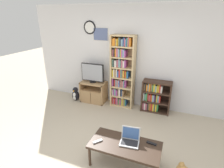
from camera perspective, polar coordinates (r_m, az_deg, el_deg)
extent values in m
plane|color=#BCAD93|center=(3.26, -6.20, -23.82)|extent=(18.00, 18.00, 0.00)
cube|color=silver|center=(4.56, 6.45, 8.50)|extent=(5.68, 0.06, 2.60)
torus|color=black|center=(4.85, -7.31, 17.84)|extent=(0.35, 0.04, 0.35)
cylinder|color=white|center=(4.85, -7.31, 17.84)|extent=(0.29, 0.02, 0.29)
cube|color=silver|center=(4.72, -3.70, 15.93)|extent=(0.43, 0.01, 0.34)
cube|color=slate|center=(4.72, -3.73, 15.92)|extent=(0.39, 0.02, 0.31)
cube|color=tan|center=(5.15, -9.30, -1.93)|extent=(0.04, 0.41, 0.59)
cube|color=tan|center=(4.86, -2.43, -3.09)|extent=(0.04, 0.41, 0.59)
cube|color=tan|center=(4.89, -6.09, 0.45)|extent=(0.71, 0.41, 0.04)
cube|color=tan|center=(5.12, -5.85, -5.32)|extent=(0.71, 0.41, 0.04)
cube|color=tan|center=(4.97, -5.99, -1.88)|extent=(0.63, 0.38, 0.04)
cube|color=tan|center=(4.95, -8.58, -4.12)|extent=(0.30, 0.02, 0.32)
cube|color=tan|center=(4.82, -5.28, -4.73)|extent=(0.30, 0.02, 0.32)
cylinder|color=black|center=(4.88, -6.26, 0.85)|extent=(0.18, 0.18, 0.04)
cube|color=black|center=(4.79, -6.39, 3.80)|extent=(0.65, 0.05, 0.49)
cube|color=#9399A3|center=(4.77, -6.54, 3.71)|extent=(0.61, 0.01, 0.45)
cube|color=tan|center=(4.60, 0.15, 4.17)|extent=(0.04, 0.31, 1.89)
cube|color=tan|center=(4.44, 7.05, 3.35)|extent=(0.04, 0.31, 1.89)
cube|color=tan|center=(4.64, 4.09, 4.27)|extent=(0.61, 0.02, 1.89)
cube|color=tan|center=(4.87, 3.30, -6.67)|extent=(0.53, 0.27, 0.04)
cube|color=tan|center=(4.75, 3.36, -3.85)|extent=(0.53, 0.27, 0.04)
cube|color=tan|center=(4.65, 3.43, -0.90)|extent=(0.53, 0.27, 0.04)
cube|color=tan|center=(4.55, 3.51, 2.19)|extent=(0.53, 0.27, 0.04)
cube|color=tan|center=(4.47, 3.58, 5.39)|extent=(0.53, 0.27, 0.04)
cube|color=tan|center=(4.41, 3.66, 8.70)|extent=(0.53, 0.27, 0.04)
cube|color=tan|center=(4.36, 3.74, 12.10)|extent=(0.53, 0.27, 0.04)
cube|color=tan|center=(4.32, 3.83, 15.56)|extent=(0.53, 0.27, 0.04)
cube|color=red|center=(4.90, 0.57, -4.80)|extent=(0.02, 0.22, 0.22)
cube|color=#B75B70|center=(4.90, 0.89, -5.15)|extent=(0.03, 0.22, 0.16)
cube|color=red|center=(4.89, 1.31, -5.20)|extent=(0.04, 0.21, 0.16)
cube|color=#9E4293|center=(4.88, 1.69, -5.18)|extent=(0.02, 0.20, 0.18)
cube|color=#B75B70|center=(4.86, 2.06, -5.17)|extent=(0.04, 0.23, 0.20)
cube|color=#388947|center=(4.86, 2.50, -5.30)|extent=(0.03, 0.20, 0.18)
cube|color=#B75B70|center=(4.85, 2.94, -5.42)|extent=(0.04, 0.21, 0.17)
cube|color=#2856A8|center=(4.83, 3.33, -5.33)|extent=(0.02, 0.21, 0.20)
cube|color=gold|center=(4.82, 3.66, -5.32)|extent=(0.04, 0.22, 0.22)
cube|color=#93704C|center=(4.81, 4.15, -5.50)|extent=(0.04, 0.21, 0.20)
cube|color=#388947|center=(4.81, 4.53, -5.63)|extent=(0.02, 0.21, 0.19)
cube|color=#2856A8|center=(4.80, 4.82, -5.60)|extent=(0.02, 0.21, 0.20)
cube|color=white|center=(4.80, 0.57, -2.28)|extent=(0.02, 0.22, 0.16)
cube|color=#9E4293|center=(4.78, 0.95, -2.15)|extent=(0.04, 0.21, 0.19)
cube|color=#5B9389|center=(4.77, 1.40, -2.25)|extent=(0.04, 0.23, 0.19)
cube|color=#9E4293|center=(4.75, 1.89, -2.46)|extent=(0.04, 0.25, 0.17)
cube|color=#93704C|center=(4.74, 2.42, -2.26)|extent=(0.04, 0.20, 0.21)
cube|color=white|center=(4.73, 2.84, -2.42)|extent=(0.04, 0.24, 0.20)
cube|color=#232328|center=(4.73, 3.29, -2.65)|extent=(0.03, 0.22, 0.17)
cube|color=#2856A8|center=(4.71, 3.61, -2.58)|extent=(0.02, 0.22, 0.19)
cube|color=#93704C|center=(4.71, 3.93, -2.74)|extent=(0.04, 0.24, 0.17)
cube|color=#9E4293|center=(4.69, 0.65, 0.95)|extent=(0.03, 0.23, 0.21)
cube|color=#232328|center=(4.68, 1.05, 0.97)|extent=(0.02, 0.19, 0.22)
cube|color=red|center=(4.68, 1.35, 0.71)|extent=(0.03, 0.21, 0.18)
cube|color=#5B9389|center=(4.66, 1.76, 0.67)|extent=(0.04, 0.21, 0.18)
cube|color=#B75B70|center=(4.65, 2.10, 0.62)|extent=(0.02, 0.23, 0.19)
cube|color=white|center=(4.65, 2.43, 0.51)|extent=(0.03, 0.20, 0.17)
cube|color=#2856A8|center=(4.64, 2.68, 0.43)|extent=(0.02, 0.24, 0.17)
cube|color=#B75B70|center=(4.63, 3.05, 0.58)|extent=(0.03, 0.20, 0.20)
cube|color=#93704C|center=(4.62, 3.41, 0.59)|extent=(0.02, 0.22, 0.21)
cube|color=#B75B70|center=(4.62, 3.82, 0.30)|extent=(0.04, 0.21, 0.17)
cube|color=#5B9389|center=(4.60, 4.20, 0.35)|extent=(0.02, 0.23, 0.19)
cube|color=#9E4293|center=(4.59, 4.64, 0.49)|extent=(0.04, 0.21, 0.22)
cube|color=gold|center=(4.60, 0.70, 3.87)|extent=(0.04, 0.24, 0.18)
cube|color=white|center=(4.58, 1.09, 3.99)|extent=(0.02, 0.25, 0.21)
cube|color=#93704C|center=(4.58, 1.49, 3.78)|extent=(0.04, 0.25, 0.19)
cube|color=white|center=(4.56, 1.94, 3.92)|extent=(0.03, 0.24, 0.22)
cube|color=#2856A8|center=(4.56, 2.39, 3.58)|extent=(0.04, 0.22, 0.17)
cube|color=red|center=(4.54, 2.86, 3.80)|extent=(0.04, 0.24, 0.21)
cube|color=#5B9389|center=(4.53, 3.35, 3.76)|extent=(0.04, 0.22, 0.21)
cube|color=#B75B70|center=(4.53, 3.79, 3.74)|extent=(0.03, 0.19, 0.21)
cube|color=gold|center=(4.51, 4.16, 3.47)|extent=(0.03, 0.24, 0.19)
cube|color=red|center=(4.51, 4.56, 3.54)|extent=(0.02, 0.21, 0.20)
cube|color=orange|center=(4.51, 4.83, 3.32)|extent=(0.02, 0.20, 0.17)
cube|color=#388947|center=(4.51, 5.08, 3.28)|extent=(0.02, 0.20, 0.17)
cube|color=#2856A8|center=(4.49, 5.43, 3.30)|extent=(0.03, 0.22, 0.18)
cube|color=#5B9389|center=(4.54, 0.78, 7.11)|extent=(0.04, 0.19, 0.19)
cube|color=#232328|center=(4.52, 1.14, 7.01)|extent=(0.02, 0.23, 0.18)
cube|color=white|center=(4.51, 1.54, 6.89)|extent=(0.04, 0.25, 0.17)
cube|color=#B75B70|center=(4.50, 2.14, 6.96)|extent=(0.04, 0.19, 0.18)
cube|color=#759EB7|center=(4.48, 2.68, 7.07)|extent=(0.04, 0.19, 0.21)
cube|color=#5B9389|center=(4.47, 3.07, 6.79)|extent=(0.03, 0.24, 0.18)
cube|color=#B75B70|center=(4.46, 3.56, 6.85)|extent=(0.04, 0.20, 0.19)
cube|color=white|center=(4.46, 4.11, 6.71)|extent=(0.04, 0.19, 0.17)
cube|color=#9E4293|center=(4.44, 4.62, 6.77)|extent=(0.04, 0.20, 0.19)
cube|color=#B75B70|center=(4.48, 0.77, 10.29)|extent=(0.04, 0.21, 0.17)
cube|color=#232328|center=(4.45, 1.16, 10.50)|extent=(0.02, 0.25, 0.21)
cube|color=orange|center=(4.45, 1.60, 10.44)|extent=(0.04, 0.22, 0.21)
cube|color=#B75B70|center=(4.43, 2.11, 10.40)|extent=(0.04, 0.24, 0.21)
cube|color=#759EB7|center=(4.42, 2.67, 10.32)|extent=(0.04, 0.24, 0.20)
cube|color=gold|center=(4.42, 3.23, 10.24)|extent=(0.04, 0.19, 0.19)
cube|color=#9E4293|center=(4.40, 3.65, 10.23)|extent=(0.03, 0.23, 0.20)
cube|color=#759EB7|center=(4.39, 4.12, 10.14)|extent=(0.04, 0.22, 0.19)
cube|color=#9E4293|center=(4.38, 4.61, 9.93)|extent=(0.04, 0.24, 0.17)
cube|color=orange|center=(4.43, 0.66, 13.59)|extent=(0.03, 0.24, 0.16)
cube|color=orange|center=(4.42, 1.12, 13.70)|extent=(0.04, 0.24, 0.18)
cube|color=#93704C|center=(4.41, 1.64, 13.62)|extent=(0.03, 0.21, 0.17)
cube|color=gold|center=(4.40, 2.02, 13.55)|extent=(0.03, 0.22, 0.17)
cube|color=orange|center=(4.40, 2.36, 13.68)|extent=(0.02, 0.19, 0.19)
cube|color=#5B9389|center=(4.39, 2.69, 13.73)|extent=(0.02, 0.20, 0.20)
cube|color=#232328|center=(4.37, 3.09, 13.68)|extent=(0.04, 0.21, 0.20)
cube|color=#759EB7|center=(4.36, 3.52, 13.42)|extent=(0.03, 0.22, 0.16)
cube|color=#759EB7|center=(4.35, 3.84, 13.50)|extent=(0.02, 0.24, 0.18)
cube|color=#2856A8|center=(4.35, 4.19, 13.68)|extent=(0.03, 0.20, 0.21)
cube|color=#B75B70|center=(4.34, 4.52, 13.56)|extent=(0.02, 0.23, 0.19)
cube|color=white|center=(4.34, 4.88, 13.35)|extent=(0.02, 0.20, 0.16)
cube|color=#2856A8|center=(4.32, 5.12, 13.51)|extent=(0.02, 0.24, 0.19)
cube|color=#388947|center=(4.31, 5.41, 13.56)|extent=(0.02, 0.24, 0.20)
cube|color=#B75B70|center=(4.31, 5.74, 13.62)|extent=(0.03, 0.24, 0.22)
cube|color=orange|center=(4.30, 6.25, 13.50)|extent=(0.04, 0.22, 0.20)
cube|color=#3D281E|center=(4.58, 10.08, -3.44)|extent=(0.04, 0.31, 0.82)
cube|color=#3D281E|center=(4.52, 18.39, -4.60)|extent=(0.04, 0.31, 0.82)
cube|color=#3D281E|center=(4.67, 14.45, -3.31)|extent=(0.70, 0.02, 0.82)
cube|color=#3D281E|center=(4.72, 13.78, -8.34)|extent=(0.63, 0.27, 0.04)
cube|color=#3D281E|center=(4.59, 14.06, -5.50)|extent=(0.63, 0.27, 0.04)
cube|color=#3D281E|center=(4.49, 14.36, -2.52)|extent=(0.63, 0.27, 0.04)
cube|color=#3D281E|center=(4.39, 14.67, 0.60)|extent=(0.63, 0.27, 0.04)
cube|color=#B75B70|center=(4.70, 10.42, -6.61)|extent=(0.04, 0.24, 0.18)
cube|color=white|center=(4.70, 10.86, -6.69)|extent=(0.03, 0.25, 0.18)
cube|color=#B75B70|center=(4.69, 11.30, -6.75)|extent=(0.04, 0.24, 0.18)
cube|color=#232328|center=(4.68, 11.73, -6.70)|extent=(0.02, 0.24, 0.20)
cube|color=#93704C|center=(4.69, 12.11, -6.75)|extent=(0.04, 0.20, 0.19)
cube|color=orange|center=(4.68, 12.54, -6.78)|extent=(0.03, 0.22, 0.20)
cube|color=red|center=(4.68, 12.99, -6.88)|extent=(0.04, 0.22, 0.20)
cube|color=gold|center=(4.67, 13.50, -6.94)|extent=(0.04, 0.24, 0.21)
cube|color=#2856A8|center=(4.67, 13.88, -6.92)|extent=(0.02, 0.20, 0.21)
cube|color=gold|center=(4.67, 14.25, -7.09)|extent=(0.04, 0.22, 0.19)
cube|color=#388947|center=(4.67, 14.73, -7.08)|extent=(0.03, 0.20, 0.20)
cube|color=white|center=(4.58, 10.53, -3.52)|extent=(0.02, 0.24, 0.22)
cube|color=#5B9389|center=(4.60, 10.96, -3.79)|extent=(0.04, 0.20, 0.17)
cube|color=#388947|center=(4.57, 11.45, -3.64)|extent=(0.03, 0.23, 0.22)
cube|color=red|center=(4.58, 11.89, -3.66)|extent=(0.03, 0.20, 0.21)
cube|color=#B75B70|center=(4.58, 12.27, -4.05)|extent=(0.03, 0.23, 0.16)
cube|color=red|center=(4.56, 12.64, -3.92)|extent=(0.02, 0.24, 0.20)
cube|color=orange|center=(4.57, 13.02, -4.11)|extent=(0.03, 0.22, 0.17)
cube|color=#759EB7|center=(4.56, 13.45, -4.15)|extent=(0.04, 0.24, 0.18)
cube|color=#9E4293|center=(4.56, 13.85, -4.16)|extent=(0.02, 0.21, 0.18)
cube|color=#232328|center=(4.56, 14.15, -4.33)|extent=(0.03, 0.24, 0.16)
cube|color=gold|center=(4.55, 14.55, -4.19)|extent=(0.02, 0.24, 0.20)
cube|color=#759EB7|center=(4.56, 14.97, -4.33)|extent=(0.04, 0.22, 0.18)
cube|color=red|center=(4.55, 15.43, -4.43)|extent=(0.03, 0.23, 0.18)
cube|color=#93704C|center=(4.49, 10.74, -0.67)|extent=(0.02, 0.23, 0.18)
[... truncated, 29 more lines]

